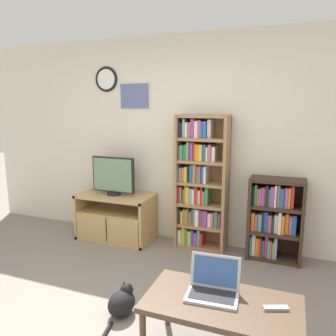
# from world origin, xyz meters

# --- Properties ---
(wall_back) EXTENTS (5.95, 0.09, 2.60)m
(wall_back) POSITION_xyz_m (-0.01, 2.17, 1.31)
(wall_back) COLOR beige
(wall_back) RESTS_ON ground_plane
(tv_stand) EXTENTS (0.98, 0.51, 0.60)m
(tv_stand) POSITION_xyz_m (-0.80, 1.85, 0.30)
(tv_stand) COLOR tan
(tv_stand) RESTS_ON ground_plane
(television) EXTENTS (0.59, 0.18, 0.50)m
(television) POSITION_xyz_m (-0.81, 1.85, 0.85)
(television) COLOR black
(television) RESTS_ON tv_stand
(bookshelf_tall) EXTENTS (0.62, 0.29, 1.64)m
(bookshelf_tall) POSITION_xyz_m (0.30, 2.00, 0.81)
(bookshelf_tall) COLOR #9E754C
(bookshelf_tall) RESTS_ON ground_plane
(bookshelf_short) EXTENTS (0.60, 0.31, 0.95)m
(bookshelf_short) POSITION_xyz_m (1.18, 1.99, 0.48)
(bookshelf_short) COLOR #3D281E
(bookshelf_short) RESTS_ON ground_plane
(coffee_table) EXTENTS (1.04, 0.55, 0.45)m
(coffee_table) POSITION_xyz_m (0.95, 0.22, 0.40)
(coffee_table) COLOR #4C3828
(coffee_table) RESTS_ON ground_plane
(laptop) EXTENTS (0.37, 0.30, 0.25)m
(laptop) POSITION_xyz_m (0.88, 0.29, 0.51)
(laptop) COLOR #B7BABC
(laptop) RESTS_ON coffee_table
(remote_near_laptop) EXTENTS (0.17, 0.10, 0.02)m
(remote_near_laptop) POSITION_xyz_m (1.29, 0.26, 0.46)
(remote_near_laptop) COLOR #99999E
(remote_near_laptop) RESTS_ON coffee_table
(cat) EXTENTS (0.26, 0.54, 0.26)m
(cat) POSITION_xyz_m (0.07, 0.44, 0.11)
(cat) COLOR black
(cat) RESTS_ON ground_plane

